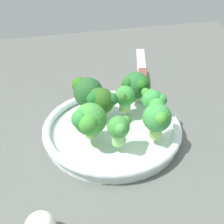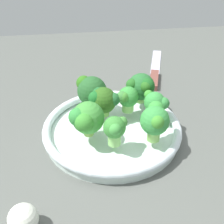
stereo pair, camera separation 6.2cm
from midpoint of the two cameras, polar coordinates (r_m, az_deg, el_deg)
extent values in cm
cube|color=#545752|center=(65.25, -5.96, -6.38)|extent=(130.00, 130.00, 2.50)
cylinder|color=silver|center=(65.25, -2.73, -4.01)|extent=(27.55, 27.55, 1.38)
torus|color=silver|center=(64.32, -2.77, -2.93)|extent=(28.70, 28.70, 1.68)
cylinder|color=#83BE5E|center=(67.63, -0.24, 1.09)|extent=(2.52, 2.52, 2.06)
sphere|color=#378D39|center=(66.31, -0.24, 2.89)|extent=(4.45, 4.45, 4.45)
sphere|color=#3A7B35|center=(64.71, -1.31, 2.79)|extent=(2.43, 2.43, 2.43)
sphere|color=#3C822F|center=(64.59, -1.00, 2.76)|extent=(2.22, 2.22, 2.22)
cylinder|color=#85BF5B|center=(60.00, 5.11, -3.56)|extent=(2.44, 2.44, 2.64)
sphere|color=#37903F|center=(58.17, 5.26, -1.13)|extent=(5.51, 5.51, 5.51)
sphere|color=#3F932F|center=(56.20, 5.84, -1.34)|extent=(2.52, 2.52, 2.52)
sphere|color=green|center=(59.26, 5.28, 0.95)|extent=(3.18, 3.18, 3.18)
cylinder|color=#85C666|center=(58.14, -1.88, -4.93)|extent=(2.43, 2.43, 2.49)
sphere|color=#398534|center=(56.54, -1.93, -2.88)|extent=(4.18, 4.18, 4.18)
sphere|color=green|center=(55.03, -1.66, -3.27)|extent=(2.29, 2.29, 2.29)
sphere|color=#408637|center=(56.95, -0.65, -1.82)|extent=(2.09, 2.09, 2.09)
cylinder|color=#91D167|center=(68.77, -6.85, 1.35)|extent=(1.97, 1.97, 1.89)
sphere|color=#245727|center=(67.20, -7.03, 3.53)|extent=(6.41, 6.41, 6.41)
sphere|color=#1F5E2A|center=(64.90, -5.77, 3.07)|extent=(2.98, 2.98, 2.98)
sphere|color=#2C6A19|center=(67.58, -8.64, 4.86)|extent=(3.32, 3.32, 3.32)
cylinder|color=#9ED36C|center=(71.19, 1.84, 2.82)|extent=(2.07, 2.07, 1.87)
sphere|color=#25642D|center=(69.74, 1.88, 4.87)|extent=(6.06, 6.06, 6.06)
sphere|color=#1B5A1F|center=(67.98, 3.01, 5.11)|extent=(3.37, 3.37, 3.37)
sphere|color=#235F20|center=(68.10, 0.23, 5.17)|extent=(2.63, 2.63, 2.63)
sphere|color=#27621D|center=(67.33, 2.85, 4.92)|extent=(2.53, 2.53, 2.53)
cylinder|color=#88B44F|center=(60.50, -6.86, -3.76)|extent=(1.99, 1.99, 1.91)
sphere|color=#3E8F38|center=(58.73, -7.05, -1.44)|extent=(6.30, 6.30, 6.30)
sphere|color=#318A39|center=(57.38, -8.89, -1.41)|extent=(3.50, 3.50, 3.50)
sphere|color=#398C2F|center=(56.46, -7.55, -2.39)|extent=(3.64, 3.64, 3.64)
cylinder|color=#94D169|center=(66.42, 4.58, 0.34)|extent=(1.94, 1.94, 2.14)
sphere|color=green|center=(65.07, 4.68, 2.18)|extent=(4.41, 4.41, 4.41)
sphere|color=#33843C|center=(64.67, 6.29, 2.10)|extent=(2.53, 2.53, 2.53)
sphere|color=#398E2E|center=(65.52, 3.49, 3.53)|extent=(1.93, 1.93, 1.93)
cylinder|color=#82C052|center=(66.22, -4.66, -0.02)|extent=(2.54, 2.54, 1.68)
sphere|color=#2C5A1A|center=(64.77, -4.77, 1.94)|extent=(5.62, 5.62, 5.62)
sphere|color=#256322|center=(64.80, -6.27, 2.47)|extent=(2.91, 2.91, 2.91)
sphere|color=#1A6224|center=(63.72, -6.19, 2.23)|extent=(2.96, 2.96, 2.96)
sphere|color=#225C2B|center=(64.32, -2.82, 2.27)|extent=(2.78, 2.78, 2.78)
cube|color=silver|center=(98.42, 3.56, 9.54)|extent=(17.02, 7.45, 0.40)
cube|color=brown|center=(86.23, 3.64, 6.22)|extent=(9.82, 4.91, 1.50)
camera|label=1|loc=(0.03, -92.86, -1.93)|focal=49.84mm
camera|label=2|loc=(0.03, 87.14, 1.93)|focal=49.84mm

